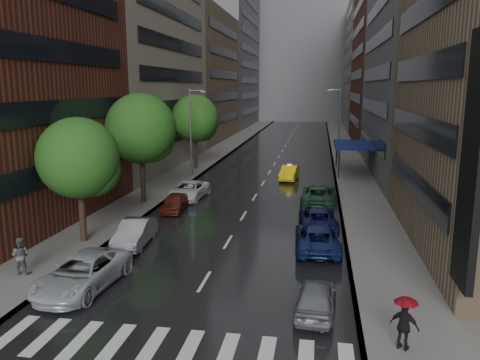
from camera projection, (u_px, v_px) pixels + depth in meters
name	position (u px, v px, depth m)	size (l,w,h in m)	color
ground	(181.00, 321.00, 18.95)	(220.00, 220.00, 0.00)	gray
road	(281.00, 153.00, 67.29)	(14.00, 140.00, 0.01)	black
sidewalk_left	(220.00, 151.00, 68.75)	(4.00, 140.00, 0.15)	gray
sidewalk_right	(345.00, 154.00, 65.80)	(4.00, 140.00, 0.15)	gray
crosswalk	(170.00, 348.00, 16.98)	(13.15, 2.80, 0.01)	silver
buildings_left	(194.00, 45.00, 75.11)	(8.00, 108.00, 38.00)	maroon
buildings_right	(389.00, 47.00, 68.36)	(8.05, 109.10, 36.00)	#937A5B
building_far	(302.00, 62.00, 129.89)	(40.00, 14.00, 32.00)	slate
tree_near	(78.00, 158.00, 27.42)	(4.79, 4.79, 7.63)	#382619
tree_mid	(141.00, 129.00, 36.85)	(5.57, 5.57, 8.88)	#382619
tree_far	(195.00, 118.00, 52.78)	(5.34, 5.34, 8.51)	#382619
taxi	(289.00, 173.00, 47.68)	(1.55, 4.43, 1.46)	yellow
parked_cars_left	(148.00, 222.00, 30.12)	(3.05, 23.94, 1.59)	#B7BBC2
parked_cars_right	(318.00, 220.00, 30.68)	(2.80, 23.65, 1.58)	slate
ped_black_umbrella	(20.00, 250.00, 23.17)	(0.98, 0.98, 2.09)	#545459
ped_red_umbrella	(405.00, 319.00, 16.44)	(1.12, 0.87, 2.01)	black
street_lamp_left	(191.00, 131.00, 48.26)	(1.74, 0.22, 9.00)	gray
street_lamp_right	(338.00, 122.00, 60.23)	(1.74, 0.22, 9.00)	gray
awning	(353.00, 145.00, 50.70)	(4.00, 8.00, 3.12)	navy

